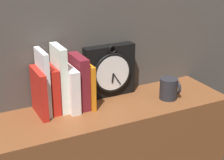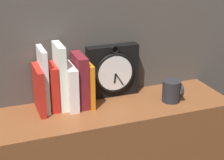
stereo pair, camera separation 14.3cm
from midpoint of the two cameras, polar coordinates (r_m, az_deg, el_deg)
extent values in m
cube|color=#47423D|center=(1.51, -5.76, 11.78)|extent=(6.00, 0.05, 2.60)
cube|color=black|center=(1.54, -3.07, 1.36)|extent=(0.22, 0.05, 0.22)
torus|color=black|center=(1.52, -2.62, 1.03)|extent=(0.17, 0.01, 0.17)
cylinder|color=silver|center=(1.51, -2.57, 0.99)|extent=(0.15, 0.01, 0.15)
cube|color=black|center=(1.52, -2.57, 0.23)|extent=(0.01, 0.00, 0.04)
cube|color=black|center=(1.53, -1.91, 0.10)|extent=(0.04, 0.00, 0.06)
torus|color=black|center=(1.48, -2.68, 4.61)|extent=(0.04, 0.01, 0.04)
cube|color=#B52118|center=(1.41, -13.92, -2.00)|extent=(0.02, 0.15, 0.18)
cube|color=white|center=(1.42, -13.31, -0.42)|extent=(0.02, 0.13, 0.25)
cube|color=red|center=(1.44, -12.02, -1.45)|extent=(0.03, 0.12, 0.18)
cube|color=silver|center=(1.43, -10.84, 0.19)|extent=(0.03, 0.12, 0.25)
cube|color=white|center=(1.44, -9.35, -1.29)|extent=(0.04, 0.14, 0.17)
cube|color=maroon|center=(1.45, -7.84, -0.27)|extent=(0.04, 0.13, 0.21)
cube|color=orange|center=(1.46, -6.65, -0.67)|extent=(0.02, 0.14, 0.18)
cylinder|color=#232328|center=(1.54, 6.02, -1.37)|extent=(0.07, 0.07, 0.09)
torus|color=#232328|center=(1.55, 7.16, -1.13)|extent=(0.01, 0.06, 0.06)
camera|label=1|loc=(0.07, -92.86, -1.12)|focal=60.00mm
camera|label=2|loc=(0.07, 87.14, 1.12)|focal=60.00mm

